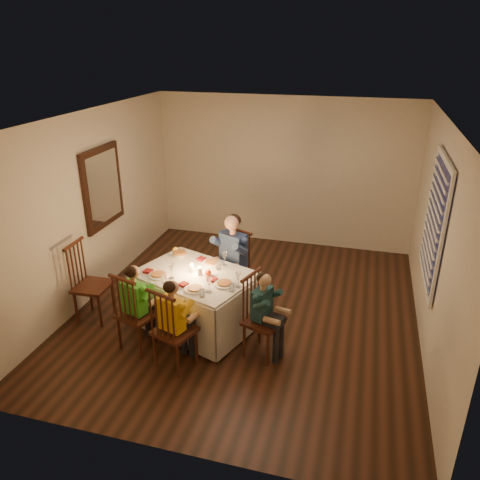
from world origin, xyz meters
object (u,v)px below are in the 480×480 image
(child_yellow, at_px, (177,364))
(chair_adult, at_px, (232,299))
(chair_end, at_px, (263,353))
(child_teal, at_px, (263,353))
(chair_near_right, at_px, (177,364))
(chair_extra, at_px, (97,318))
(serving_bowl, at_px, (180,254))
(dining_table, at_px, (196,288))
(adult, at_px, (232,299))
(child_green, at_px, (141,346))
(chair_near_left, at_px, (141,346))

(child_yellow, bearing_deg, chair_adult, -79.01)
(chair_end, xyz_separation_m, child_teal, (0.00, 0.00, 0.00))
(chair_near_right, height_order, chair_extra, chair_extra)
(chair_near_right, bearing_deg, child_teal, -134.73)
(chair_near_right, bearing_deg, serving_bowl, -52.34)
(chair_adult, xyz_separation_m, serving_bowl, (-0.64, -0.33, 0.78))
(chair_end, distance_m, child_yellow, 1.03)
(dining_table, bearing_deg, child_teal, -1.30)
(chair_end, height_order, serving_bowl, serving_bowl)
(dining_table, xyz_separation_m, chair_extra, (-1.36, -0.21, -0.54))
(chair_end, xyz_separation_m, serving_bowl, (-1.35, 0.78, 0.78))
(chair_end, height_order, chair_extra, chair_extra)
(chair_end, bearing_deg, adult, 50.91)
(chair_adult, xyz_separation_m, chair_extra, (-1.62, -0.96, 0.00))
(dining_table, xyz_separation_m, child_yellow, (0.05, -0.83, -0.54))
(dining_table, relative_size, chair_end, 1.67)
(child_green, xyz_separation_m, serving_bowl, (0.13, 1.04, 0.78))
(chair_adult, bearing_deg, chair_near_right, -74.69)
(dining_table, bearing_deg, chair_extra, -151.42)
(chair_end, relative_size, adult, 0.79)
(child_yellow, bearing_deg, chair_near_left, -1.31)
(adult, bearing_deg, chair_end, -34.64)
(adult, height_order, child_teal, adult)
(chair_extra, bearing_deg, child_green, -117.87)
(chair_near_right, relative_size, child_yellow, 0.94)
(chair_near_left, height_order, chair_near_right, same)
(chair_end, distance_m, child_green, 1.50)
(chair_end, height_order, child_green, child_green)
(chair_adult, bearing_deg, adult, -67.06)
(adult, height_order, child_green, adult)
(child_yellow, bearing_deg, chair_near_right, -0.00)
(chair_near_right, distance_m, child_green, 0.59)
(child_green, bearing_deg, serving_bowl, -79.93)
(serving_bowl, bearing_deg, child_yellow, -70.97)
(chair_near_left, height_order, adult, adult)
(chair_near_left, height_order, serving_bowl, serving_bowl)
(chair_end, relative_size, child_teal, 0.96)
(dining_table, distance_m, chair_extra, 1.47)
(chair_near_left, xyz_separation_m, child_green, (0.00, 0.00, 0.00))
(chair_adult, relative_size, adult, 0.79)
(chair_end, bearing_deg, child_green, 118.42)
(child_teal, bearing_deg, chair_near_right, 135.13)
(chair_near_left, relative_size, child_teal, 0.96)
(serving_bowl, bearing_deg, chair_near_right, -70.97)
(child_teal, bearing_deg, child_green, 118.42)
(adult, distance_m, child_green, 1.57)
(dining_table, relative_size, child_green, 1.56)
(chair_extra, bearing_deg, chair_near_left, -117.87)
(serving_bowl, bearing_deg, chair_extra, -147.58)
(chair_end, height_order, child_yellow, child_yellow)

